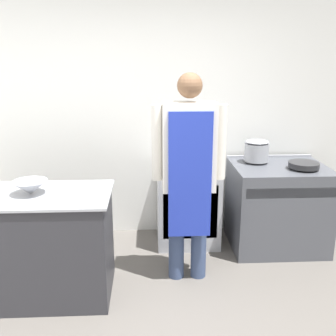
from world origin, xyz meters
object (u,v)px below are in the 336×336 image
(stove, at_px, (277,206))
(person_cook, at_px, (189,167))
(mixing_bowl, at_px, (30,187))
(saute_pan, at_px, (304,165))
(fridge_unit, at_px, (188,206))
(stock_pot, at_px, (257,150))

(stove, relative_size, person_cook, 0.52)
(stove, xyz_separation_m, mixing_bowl, (-2.30, -0.80, 0.52))
(saute_pan, bearing_deg, fridge_unit, 166.52)
(person_cook, relative_size, mixing_bowl, 6.57)
(person_cook, bearing_deg, stock_pot, 42.88)
(stock_pot, relative_size, saute_pan, 0.84)
(person_cook, xyz_separation_m, mixing_bowl, (-1.29, -0.20, -0.10))
(fridge_unit, height_order, stock_pot, stock_pot)
(fridge_unit, height_order, person_cook, person_cook)
(mixing_bowl, relative_size, saute_pan, 0.93)
(fridge_unit, bearing_deg, stove, -8.13)
(mixing_bowl, height_order, stock_pot, stock_pot)
(stove, distance_m, saute_pan, 0.54)
(fridge_unit, distance_m, saute_pan, 1.27)
(fridge_unit, bearing_deg, saute_pan, -13.48)
(stock_pot, distance_m, saute_pan, 0.50)
(mixing_bowl, bearing_deg, stove, 19.13)
(fridge_unit, distance_m, person_cook, 0.98)
(mixing_bowl, bearing_deg, saute_pan, 14.87)
(fridge_unit, bearing_deg, stock_pot, 0.40)
(stock_pot, bearing_deg, saute_pan, -34.06)
(stove, relative_size, mixing_bowl, 3.40)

